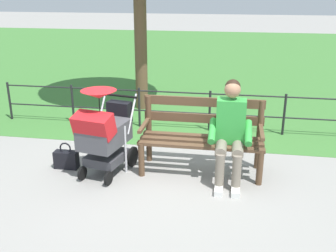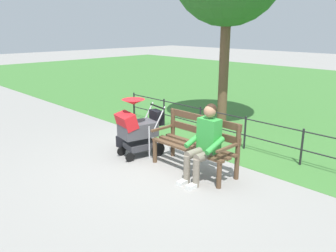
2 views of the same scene
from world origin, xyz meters
TOP-DOWN VIEW (x-y plane):
  - ground_plane at (0.00, 0.00)m, footprint 60.00×60.00m
  - park_bench at (-0.60, -0.12)m, footprint 1.60×0.61m
  - person_on_bench at (-0.97, 0.11)m, footprint 0.53×0.74m
  - stroller at (0.62, 0.22)m, footprint 0.66×0.96m
  - handbag at (1.20, 0.15)m, footprint 0.32×0.14m
  - park_fence at (0.00, -1.63)m, footprint 6.13×0.04m

SIDE VIEW (x-z plane):
  - ground_plane at x=0.00m, z-range 0.00..0.00m
  - handbag at x=1.20m, z-range -0.06..0.31m
  - park_fence at x=0.00m, z-range 0.06..0.76m
  - park_bench at x=-0.60m, z-range 0.05..1.01m
  - stroller at x=0.62m, z-range 0.02..1.17m
  - person_on_bench at x=-0.97m, z-range 0.04..1.31m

